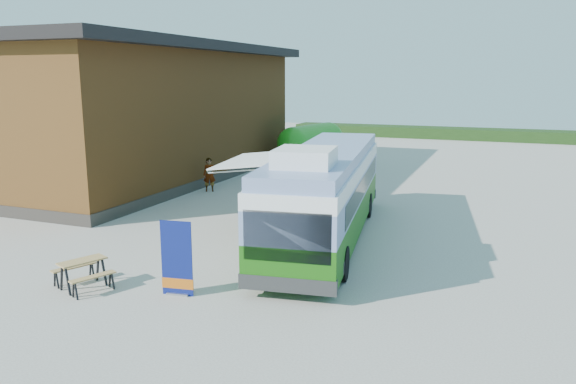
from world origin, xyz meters
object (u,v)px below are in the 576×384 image
at_px(picnic_table, 83,267).
at_px(person_b, 339,194).
at_px(bus, 326,191).
at_px(banner, 177,265).
at_px(person_a, 210,175).
at_px(slurry_tanker, 311,141).

relative_size(picnic_table, person_b, 1.07).
height_order(bus, banner, bus).
bearing_deg(picnic_table, banner, 33.44).
xyz_separation_m(picnic_table, person_a, (-3.35, 12.91, 0.26)).
relative_size(person_b, slurry_tanker, 0.24).
bearing_deg(person_b, bus, 64.89).
bearing_deg(person_b, picnic_table, 34.76).
bearing_deg(slurry_tanker, person_b, -54.48).
bearing_deg(person_a, picnic_table, -104.20).
xyz_separation_m(picnic_table, slurry_tanker, (-1.79, 23.90, 0.89)).
bearing_deg(picnic_table, bus, 78.47).
distance_m(person_a, slurry_tanker, 11.12).
relative_size(bus, slurry_tanker, 1.80).
bearing_deg(bus, person_b, 91.84).
bearing_deg(banner, slurry_tanker, 92.44).
distance_m(bus, slurry_tanker, 18.19).
bearing_deg(banner, person_b, 74.58).
bearing_deg(slurry_tanker, picnic_table, -74.26).
height_order(banner, picnic_table, banner).
xyz_separation_m(banner, person_a, (-6.04, 12.41, 0.02)).
height_order(bus, slurry_tanker, bus).
relative_size(banner, person_a, 1.19).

